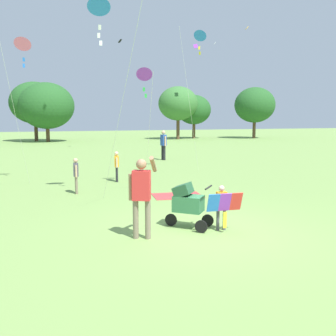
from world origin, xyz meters
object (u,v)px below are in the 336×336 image
object	(u,v)px
kite_adult_black	(99,9)
child_with_butterfly_kite	(222,204)
person_couple_left	(163,143)
kite_orange_delta	(22,46)
kite_green_novelty	(200,38)
picnic_blanket	(177,196)
person_red_shirt	(76,173)
kite_blue_high	(144,75)
person_adult_flyer	(142,191)
person_kid_running	(117,164)
stroller	(187,201)

from	to	relation	value
kite_adult_black	child_with_butterfly_kite	bearing A→B (deg)	-64.54
kite_adult_black	person_couple_left	bearing A→B (deg)	62.04
kite_orange_delta	kite_green_novelty	xyz separation A→B (m)	(7.26, 0.87, 0.91)
person_couple_left	picnic_blanket	world-z (taller)	person_couple_left
child_with_butterfly_kite	person_red_shirt	bearing A→B (deg)	117.63
kite_blue_high	person_red_shirt	distance (m)	4.09
kite_adult_black	person_red_shirt	world-z (taller)	kite_adult_black
person_adult_flyer	person_kid_running	world-z (taller)	person_adult_flyer
child_with_butterfly_kite	person_kid_running	xyz separation A→B (m)	(-1.00, 6.96, 0.09)
child_with_butterfly_kite	kite_blue_high	size ratio (longest dim) A/B	0.24
stroller	kite_green_novelty	world-z (taller)	kite_green_novelty
person_kid_running	kite_blue_high	bearing A→B (deg)	-59.82
child_with_butterfly_kite	person_adult_flyer	xyz separation A→B (m)	(-1.80, 0.04, 0.39)
child_with_butterfly_kite	kite_orange_delta	size ratio (longest dim) A/B	0.19
person_couple_left	person_kid_running	world-z (taller)	person_couple_left
kite_adult_black	person_kid_running	bearing A→B (deg)	71.52
person_adult_flyer	person_couple_left	size ratio (longest dim) A/B	1.01
person_adult_flyer	stroller	bearing A→B (deg)	19.15
person_adult_flyer	kite_green_novelty	distance (m)	10.89
stroller	person_kid_running	bearing A→B (deg)	93.21
kite_adult_black	kite_blue_high	distance (m)	2.84
child_with_butterfly_kite	kite_blue_high	world-z (taller)	kite_blue_high
stroller	person_couple_left	size ratio (longest dim) A/B	0.61
kite_blue_high	person_red_shirt	world-z (taller)	kite_blue_high
child_with_butterfly_kite	picnic_blanket	size ratio (longest dim) A/B	0.66
kite_orange_delta	picnic_blanket	size ratio (longest dim) A/B	3.47
kite_adult_black	kite_orange_delta	xyz separation A→B (m)	(-2.25, 3.46, -0.55)
kite_blue_high	person_couple_left	distance (m)	8.85
kite_orange_delta	person_couple_left	distance (m)	10.04
person_red_shirt	kite_blue_high	bearing A→B (deg)	11.28
kite_orange_delta	kite_green_novelty	distance (m)	7.37
kite_green_novelty	picnic_blanket	size ratio (longest dim) A/B	4.08
person_kid_running	kite_green_novelty	bearing A→B (deg)	20.10
person_red_shirt	picnic_blanket	bearing A→B (deg)	-24.98
person_adult_flyer	person_red_shirt	bearing A→B (deg)	99.87
stroller	kite_adult_black	xyz separation A→B (m)	(-1.32, 3.66, 4.97)
person_adult_flyer	person_couple_left	world-z (taller)	person_adult_flyer
kite_blue_high	person_kid_running	distance (m)	3.58
stroller	kite_adult_black	distance (m)	6.31
kite_orange_delta	person_red_shirt	distance (m)	5.20
person_kid_running	person_red_shirt	bearing A→B (deg)	-132.61
person_adult_flyer	kite_green_novelty	bearing A→B (deg)	59.96
person_kid_running	picnic_blanket	world-z (taller)	person_kid_running
child_with_butterfly_kite	person_kid_running	bearing A→B (deg)	98.20
kite_adult_black	kite_blue_high	xyz separation A→B (m)	(1.73, 1.51, -1.66)
person_couple_left	stroller	bearing A→B (deg)	-105.54
kite_green_novelty	person_kid_running	size ratio (longest dim) A/B	5.33
person_adult_flyer	child_with_butterfly_kite	bearing A→B (deg)	-1.43
person_adult_flyer	kite_adult_black	bearing A→B (deg)	92.18
kite_orange_delta	person_couple_left	bearing A→B (deg)	38.94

